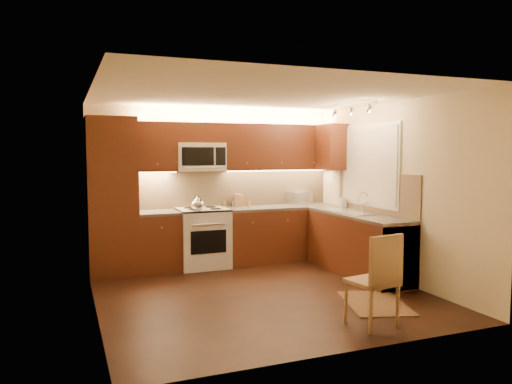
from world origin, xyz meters
name	(u,v)px	position (x,y,z in m)	size (l,w,h in m)	color
floor	(261,293)	(0.00, 0.00, 0.00)	(4.00, 4.00, 0.01)	black
ceiling	(261,95)	(0.00, 0.00, 2.50)	(4.00, 4.00, 0.01)	beige
wall_back	(215,186)	(0.00, 2.00, 1.25)	(4.00, 0.01, 2.50)	beige
wall_front	(346,215)	(0.00, -2.00, 1.25)	(4.00, 0.01, 2.50)	beige
wall_left	(93,202)	(-2.00, 0.00, 1.25)	(0.01, 4.00, 2.50)	beige
wall_right	(393,191)	(2.00, 0.00, 1.25)	(0.01, 4.00, 2.50)	beige
pantry	(112,197)	(-1.65, 1.70, 1.15)	(0.70, 0.60, 2.30)	#421A0E
base_cab_back_left	(158,242)	(-0.99, 1.70, 0.43)	(0.62, 0.60, 0.86)	#421A0E
counter_back_left	(158,213)	(-0.99, 1.70, 0.88)	(0.62, 0.60, 0.04)	#32302D
base_cab_back_right	(280,234)	(1.04, 1.70, 0.43)	(1.92, 0.60, 0.86)	#421A0E
counter_back_right	(281,207)	(1.04, 1.70, 0.88)	(1.92, 0.60, 0.04)	#32302D
base_cab_right	(358,245)	(1.70, 0.40, 0.43)	(0.60, 2.00, 0.86)	#421A0E
counter_right	(358,215)	(1.70, 0.40, 0.88)	(0.60, 2.00, 0.04)	#32302D
dishwasher	(387,254)	(1.70, -0.30, 0.43)	(0.58, 0.60, 0.84)	silver
backsplash_back	(235,188)	(0.35, 1.99, 1.20)	(3.30, 0.02, 0.60)	tan
backsplash_right	(375,192)	(1.99, 0.40, 1.20)	(0.02, 2.00, 0.60)	tan
upper_cab_back_left	(155,147)	(-0.99, 1.82, 1.88)	(0.62, 0.35, 0.75)	#421A0E
upper_cab_back_right	(278,147)	(1.04, 1.82, 1.88)	(1.92, 0.35, 0.75)	#421A0E
upper_cab_bridge	(199,133)	(-0.30, 1.82, 2.09)	(0.76, 0.35, 0.31)	#421A0E
upper_cab_right_corner	(332,147)	(1.82, 1.40, 1.88)	(0.35, 0.50, 0.75)	#421A0E
stove	(203,238)	(-0.30, 1.68, 0.46)	(0.76, 0.65, 0.92)	silver
microwave	(200,157)	(-0.30, 1.81, 1.72)	(0.76, 0.38, 0.44)	silver
window_frame	(370,165)	(1.99, 0.55, 1.60)	(0.03, 1.44, 1.24)	silver
window_blinds	(369,165)	(1.97, 0.55, 1.60)	(0.02, 1.36, 1.16)	silver
sink	(353,207)	(1.70, 0.55, 0.98)	(0.52, 0.86, 0.15)	silver
faucet	(363,202)	(1.88, 0.55, 1.05)	(0.20, 0.04, 0.30)	silver
track_light_bar	(351,105)	(1.55, 0.40, 2.46)	(0.04, 1.20, 0.03)	silver
kettle	(198,203)	(-0.44, 1.46, 1.03)	(0.20, 0.20, 0.23)	silver
toaster_oven	(299,198)	(1.45, 1.84, 1.01)	(0.36, 0.27, 0.22)	silver
knife_block	(239,200)	(0.37, 1.88, 1.00)	(0.09, 0.15, 0.21)	#8F6140
spice_jar_a	(233,204)	(0.29, 1.94, 0.94)	(0.04, 0.04, 0.09)	silver
spice_jar_b	(224,204)	(0.14, 1.94, 0.95)	(0.05, 0.05, 0.10)	olive
spice_jar_c	(235,204)	(0.32, 1.94, 0.95)	(0.05, 0.05, 0.09)	silver
spice_jar_d	(249,204)	(0.54, 1.84, 0.95)	(0.05, 0.05, 0.09)	olive
soap_bottle	(343,201)	(1.92, 1.19, 1.01)	(0.10, 0.10, 0.22)	silver
rug	(375,303)	(1.10, -0.90, 0.01)	(0.67, 1.00, 0.01)	black
dining_chair	(372,279)	(0.63, -1.50, 0.49)	(0.43, 0.43, 0.97)	#8F6140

